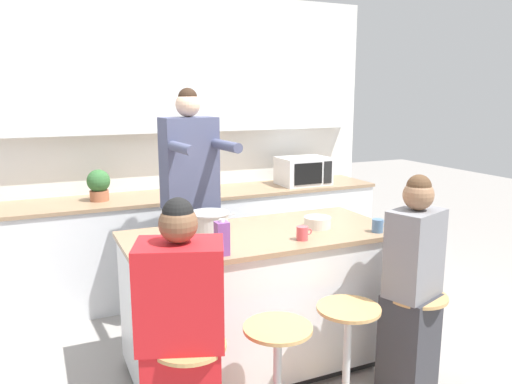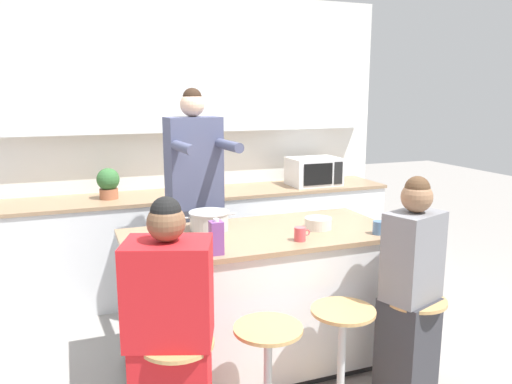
{
  "view_description": "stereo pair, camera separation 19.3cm",
  "coord_description": "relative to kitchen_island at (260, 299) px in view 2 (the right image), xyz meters",
  "views": [
    {
      "loc": [
        -1.3,
        -2.81,
        1.8
      ],
      "look_at": [
        0.0,
        0.08,
        1.17
      ],
      "focal_mm": 35.0,
      "sensor_mm": 36.0,
      "label": 1
    },
    {
      "loc": [
        -1.13,
        -2.88,
        1.8
      ],
      "look_at": [
        0.0,
        0.08,
        1.17
      ],
      "focal_mm": 35.0,
      "sensor_mm": 36.0,
      "label": 2
    }
  ],
  "objects": [
    {
      "name": "ground_plane",
      "position": [
        0.0,
        0.0,
        -0.47
      ],
      "size": [
        16.0,
        16.0,
        0.0
      ],
      "primitive_type": "plane",
      "color": "gray"
    },
    {
      "name": "wall_back",
      "position": [
        0.0,
        1.73,
        1.08
      ],
      "size": [
        3.83,
        0.22,
        2.7
      ],
      "color": "silver",
      "rests_on": "ground_plane"
    },
    {
      "name": "back_counter",
      "position": [
        0.0,
        1.45,
        -0.01
      ],
      "size": [
        3.56,
        0.61,
        0.92
      ],
      "color": "silver",
      "rests_on": "ground_plane"
    },
    {
      "name": "kitchen_island",
      "position": [
        0.0,
        0.0,
        0.0
      ],
      "size": [
        1.75,
        0.83,
        0.92
      ],
      "color": "black",
      "rests_on": "ground_plane"
    },
    {
      "name": "bar_stool_center_left",
      "position": [
        -0.23,
        -0.71,
        -0.13
      ],
      "size": [
        0.38,
        0.38,
        0.63
      ],
      "color": "tan",
      "rests_on": "ground_plane"
    },
    {
      "name": "bar_stool_center_right",
      "position": [
        0.23,
        -0.66,
        -0.13
      ],
      "size": [
        0.38,
        0.38,
        0.63
      ],
      "color": "tan",
      "rests_on": "ground_plane"
    },
    {
      "name": "bar_stool_rightmost",
      "position": [
        0.7,
        -0.68,
        -0.13
      ],
      "size": [
        0.38,
        0.38,
        0.63
      ],
      "color": "tan",
      "rests_on": "ground_plane"
    },
    {
      "name": "person_cooking",
      "position": [
        -0.26,
        0.7,
        0.45
      ],
      "size": [
        0.44,
        0.62,
        1.84
      ],
      "rotation": [
        0.0,
        0.0,
        0.08
      ],
      "color": "#383842",
      "rests_on": "ground_plane"
    },
    {
      "name": "person_wrapped_blanket",
      "position": [
        -0.73,
        -0.67,
        0.17
      ],
      "size": [
        0.48,
        0.41,
        1.34
      ],
      "rotation": [
        0.0,
        0.0,
        -0.35
      ],
      "color": "red",
      "rests_on": "ground_plane"
    },
    {
      "name": "person_seated_near",
      "position": [
        0.67,
        -0.67,
        0.16
      ],
      "size": [
        0.38,
        0.35,
        1.35
      ],
      "rotation": [
        0.0,
        0.0,
        0.34
      ],
      "color": "#333338",
      "rests_on": "ground_plane"
    },
    {
      "name": "cooking_pot",
      "position": [
        -0.29,
        0.17,
        0.52
      ],
      "size": [
        0.35,
        0.26,
        0.12
      ],
      "color": "#B7BABC",
      "rests_on": "kitchen_island"
    },
    {
      "name": "fruit_bowl",
      "position": [
        0.39,
        -0.05,
        0.49
      ],
      "size": [
        0.18,
        0.18,
        0.07
      ],
      "color": "silver",
      "rests_on": "kitchen_island"
    },
    {
      "name": "coffee_cup_near",
      "position": [
        0.16,
        -0.26,
        0.5
      ],
      "size": [
        0.1,
        0.07,
        0.08
      ],
      "color": "#DB4C51",
      "rests_on": "kitchen_island"
    },
    {
      "name": "coffee_cup_far",
      "position": [
        0.69,
        -0.3,
        0.5
      ],
      "size": [
        0.11,
        0.07,
        0.08
      ],
      "color": "#4C7099",
      "rests_on": "kitchen_island"
    },
    {
      "name": "juice_carton",
      "position": [
        -0.39,
        -0.32,
        0.55
      ],
      "size": [
        0.07,
        0.07,
        0.2
      ],
      "color": "#7A428E",
      "rests_on": "kitchen_island"
    },
    {
      "name": "microwave",
      "position": [
        1.11,
        1.41,
        0.58
      ],
      "size": [
        0.48,
        0.36,
        0.27
      ],
      "color": "white",
      "rests_on": "back_counter"
    },
    {
      "name": "potted_plant",
      "position": [
        -0.82,
        1.45,
        0.59
      ],
      "size": [
        0.19,
        0.19,
        0.26
      ],
      "color": "#A86042",
      "rests_on": "back_counter"
    }
  ]
}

